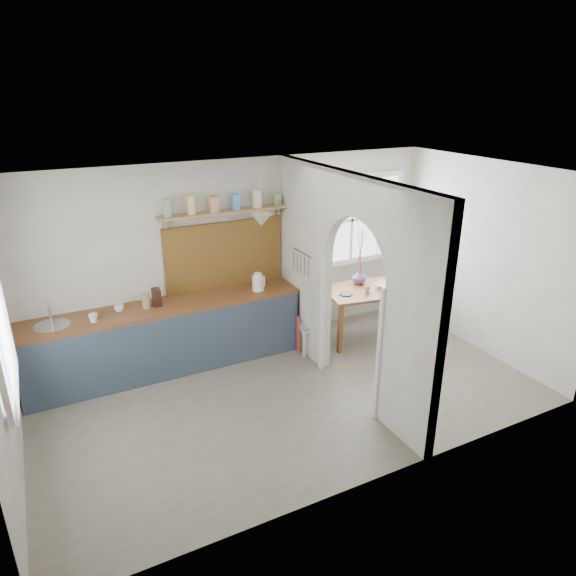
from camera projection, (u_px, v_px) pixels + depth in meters
name	position (u px, v px, depth m)	size (l,w,h in m)	color
floor	(292.00, 395.00, 6.15)	(5.80, 3.20, 0.01)	gray
ceiling	(293.00, 177.00, 5.19)	(5.80, 3.20, 0.01)	beige
walls	(293.00, 295.00, 5.67)	(5.81, 3.21, 2.60)	beige
partition	(344.00, 271.00, 5.95)	(0.12, 3.20, 2.60)	beige
nook_window	(352.00, 220.00, 7.61)	(1.76, 0.10, 1.30)	white
counter	(167.00, 336.00, 6.60)	(3.50, 0.60, 0.90)	brown
sink	(52.00, 326.00, 5.87)	(0.40, 0.40, 0.02)	#B2B6C1
backsplash	(225.00, 255.00, 6.87)	(1.65, 0.03, 0.90)	brown
shelf	(225.00, 208.00, 6.56)	(1.75, 0.20, 0.21)	#A2784F
pendant_lamp	(261.00, 220.00, 6.47)	(0.26, 0.26, 0.16)	beige
utensil_rail	(302.00, 253.00, 6.62)	(0.02, 0.02, 0.50)	#B2B6C1
dining_table	(366.00, 313.00, 7.46)	(1.21, 0.81, 0.76)	brown
chair_left	(312.00, 324.00, 7.04)	(0.37, 0.37, 0.81)	silver
chair_right	(414.00, 299.00, 7.83)	(0.39, 0.39, 0.85)	silver
kettle	(258.00, 282.00, 6.84)	(0.20, 0.16, 0.24)	white
mug_a	(93.00, 318.00, 5.94)	(0.11, 0.11, 0.10)	white
mug_b	(119.00, 308.00, 6.22)	(0.11, 0.11, 0.09)	white
knife_block	(157.00, 297.00, 6.37)	(0.10, 0.14, 0.22)	#432416
jar	(146.00, 301.00, 6.31)	(0.11, 0.11, 0.17)	#8D865B
towel_magenta	(297.00, 333.00, 7.09)	(0.02, 0.03, 0.51)	#C81B78
towel_orange	(299.00, 336.00, 7.06)	(0.02, 0.03, 0.56)	#CF5316
bowl	(385.00, 286.00, 7.34)	(0.26, 0.26, 0.06)	white
table_cup	(367.00, 289.00, 7.18)	(0.10, 0.10, 0.09)	#75A976
plate	(346.00, 294.00, 7.12)	(0.18, 0.18, 0.02)	black
vase	(359.00, 277.00, 7.47)	(0.20, 0.20, 0.21)	#603E67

